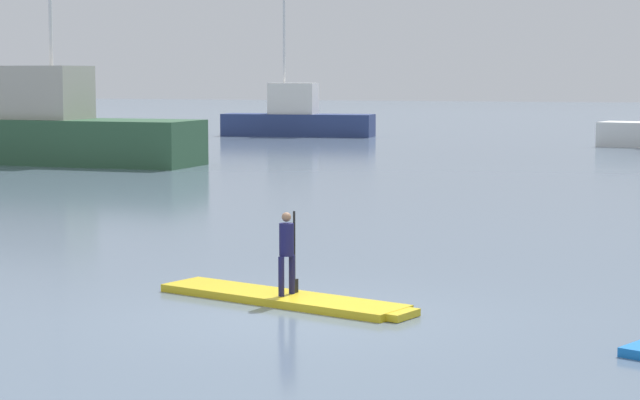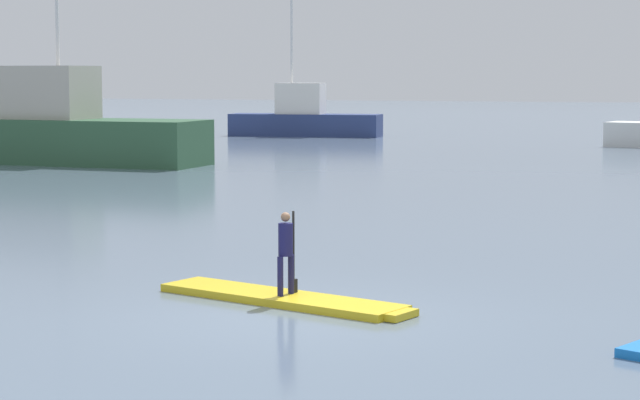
{
  "view_description": "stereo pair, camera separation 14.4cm",
  "coord_description": "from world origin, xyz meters",
  "px_view_note": "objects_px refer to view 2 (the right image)",
  "views": [
    {
      "loc": [
        4.78,
        -13.22,
        2.92
      ],
      "look_at": [
        -0.45,
        2.27,
        1.19
      ],
      "focal_mm": 66.19,
      "sensor_mm": 36.0,
      "label": 1
    },
    {
      "loc": [
        4.91,
        -13.18,
        2.92
      ],
      "look_at": [
        -0.45,
        2.27,
        1.19
      ],
      "focal_mm": 66.19,
      "sensor_mm": 36.0,
      "label": 2
    }
  ],
  "objects_px": {
    "paddler_child_solo": "(286,249)",
    "fishing_boat_white_large": "(53,129)",
    "paddleboard_near": "(285,299)",
    "trawler_grey_distant": "(304,118)"
  },
  "relations": [
    {
      "from": "paddler_child_solo",
      "to": "fishing_boat_white_large",
      "type": "height_order",
      "value": "fishing_boat_white_large"
    },
    {
      "from": "paddler_child_solo",
      "to": "trawler_grey_distant",
      "type": "height_order",
      "value": "trawler_grey_distant"
    },
    {
      "from": "paddleboard_near",
      "to": "trawler_grey_distant",
      "type": "distance_m",
      "value": 42.08
    },
    {
      "from": "paddleboard_near",
      "to": "paddler_child_solo",
      "type": "distance_m",
      "value": 0.65
    },
    {
      "from": "paddleboard_near",
      "to": "trawler_grey_distant",
      "type": "height_order",
      "value": "trawler_grey_distant"
    },
    {
      "from": "paddler_child_solo",
      "to": "fishing_boat_white_large",
      "type": "xyz_separation_m",
      "value": [
        -15.96,
        20.17,
        0.43
      ]
    },
    {
      "from": "fishing_boat_white_large",
      "to": "trawler_grey_distant",
      "type": "bearing_deg",
      "value": 84.58
    },
    {
      "from": "paddleboard_near",
      "to": "trawler_grey_distant",
      "type": "xyz_separation_m",
      "value": [
        -14.1,
        39.64,
        0.82
      ]
    },
    {
      "from": "paddleboard_near",
      "to": "trawler_grey_distant",
      "type": "relative_size",
      "value": 0.5
    },
    {
      "from": "paddler_child_solo",
      "to": "trawler_grey_distant",
      "type": "bearing_deg",
      "value": 109.6
    }
  ]
}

